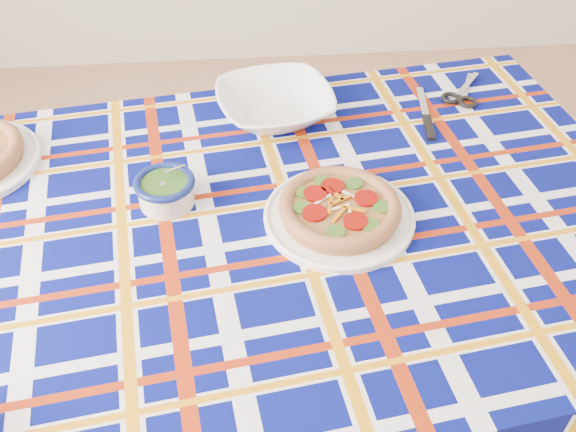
{
  "coord_description": "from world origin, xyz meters",
  "views": [
    {
      "loc": [
        -0.2,
        -0.95,
        1.6
      ],
      "look_at": [
        -0.12,
        -0.05,
        0.77
      ],
      "focal_mm": 40.0,
      "sensor_mm": 36.0,
      "label": 1
    }
  ],
  "objects_px": {
    "dining_table": "(253,252)",
    "serving_bowl": "(275,104)",
    "main_focaccia_plate": "(340,208)",
    "pesto_bowl": "(165,189)"
  },
  "relations": [
    {
      "from": "dining_table",
      "to": "pesto_bowl",
      "type": "bearing_deg",
      "value": 146.76
    },
    {
      "from": "serving_bowl",
      "to": "main_focaccia_plate",
      "type": "bearing_deg",
      "value": -75.15
    },
    {
      "from": "dining_table",
      "to": "serving_bowl",
      "type": "height_order",
      "value": "serving_bowl"
    },
    {
      "from": "main_focaccia_plate",
      "to": "pesto_bowl",
      "type": "xyz_separation_m",
      "value": [
        -0.34,
        0.08,
        0.01
      ]
    },
    {
      "from": "main_focaccia_plate",
      "to": "pesto_bowl",
      "type": "distance_m",
      "value": 0.35
    },
    {
      "from": "dining_table",
      "to": "main_focaccia_plate",
      "type": "distance_m",
      "value": 0.2
    },
    {
      "from": "dining_table",
      "to": "serving_bowl",
      "type": "xyz_separation_m",
      "value": [
        0.07,
        0.37,
        0.11
      ]
    },
    {
      "from": "pesto_bowl",
      "to": "serving_bowl",
      "type": "relative_size",
      "value": 0.45
    },
    {
      "from": "main_focaccia_plate",
      "to": "serving_bowl",
      "type": "relative_size",
      "value": 1.13
    },
    {
      "from": "main_focaccia_plate",
      "to": "serving_bowl",
      "type": "distance_m",
      "value": 0.38
    }
  ]
}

